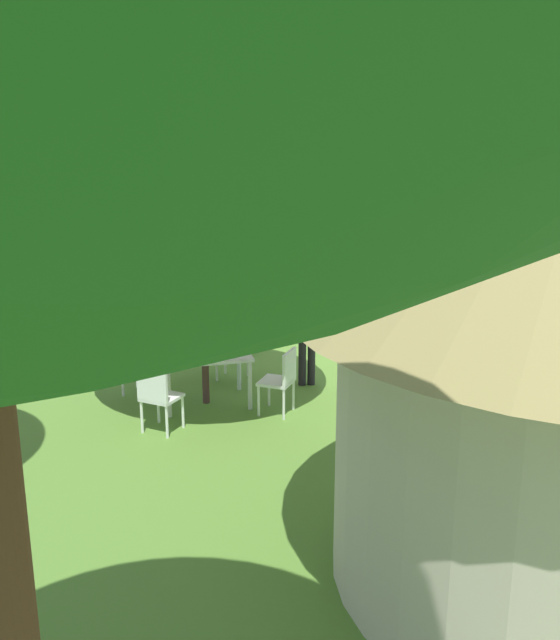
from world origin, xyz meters
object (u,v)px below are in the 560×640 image
Objects in this scene: patio_chair_east_end at (282,377)px; zebra_toward_hut at (466,281)px; patio_chair_near_hut at (158,394)px; zebra_nearest_camera at (539,321)px; patio_dining_table at (205,359)px; patio_chair_near_lawn at (134,359)px; zebra_by_umbrella at (249,291)px; standing_watcher at (371,290)px; shade_umbrella at (201,213)px; guest_beside_umbrella at (307,323)px; patio_chair_west_end at (234,345)px; striped_lounge_chair at (373,350)px.

patio_chair_east_end is 5.39m from zebra_toward_hut.
zebra_nearest_camera is (-5.48, -1.71, 0.46)m from patio_chair_near_hut.
patio_chair_near_lawn is (1.06, -0.43, -0.13)m from patio_dining_table.
patio_chair_near_lawn is 0.42× the size of zebra_by_umbrella.
standing_watcher is 2.17m from zebra_by_umbrella.
patio_chair_east_end is at bearing 119.84° from standing_watcher.
zebra_by_umbrella is at bearing -101.36° from shade_umbrella.
zebra_toward_hut is at bearing -154.14° from zebra_by_umbrella.
patio_chair_east_end is 2.29m from patio_chair_near_lawn.
zebra_by_umbrella reaches higher than patio_chair_near_lawn.
zebra_nearest_camera reaches higher than patio_chair_east_end.
patio_dining_table is 1.15m from patio_chair_east_end.
patio_dining_table is 5.88m from zebra_toward_hut.
guest_beside_umbrella is 4.28m from zebra_toward_hut.
patio_chair_east_end is 3.39m from zebra_by_umbrella.
standing_watcher reaches higher than zebra_nearest_camera.
standing_watcher reaches higher than patio_chair_east_end.
patio_chair_west_end is at bearing 99.99° from zebra_by_umbrella.
guest_beside_umbrella reaches higher than zebra_nearest_camera.
patio_chair_west_end reaches higher than patio_dining_table.
shade_umbrella is 6.09m from zebra_toward_hut.
patio_dining_table is at bearing 102.83° from standing_watcher.
patio_dining_table is 0.60× the size of zebra_nearest_camera.
zebra_toward_hut reaches higher than patio_chair_east_end.
patio_chair_near_hut is at bearing 42.34° from patio_chair_near_lawn.
patio_chair_near_hut reaches higher than patio_dining_table.
patio_chair_near_lawn is 0.53× the size of standing_watcher.
standing_watcher is at bearing 36.37° from zebra_toward_hut.
patio_chair_east_end is at bearing 89.76° from patio_chair_near_lawn.
striped_lounge_chair is (-1.15, -0.91, -0.72)m from guest_beside_umbrella.
shade_umbrella is at bearing -89.68° from zebra_nearest_camera.
zebra_toward_hut is at bearing 177.96° from zebra_nearest_camera.
zebra_nearest_camera is at bearing 171.62° from guest_beside_umbrella.
shade_umbrella is at bearing 90.00° from patio_chair_near_hut.
zebra_by_umbrella reaches higher than patio_chair_west_end.
patio_chair_near_lawn is 0.40× the size of zebra_toward_hut.
patio_chair_west_end is 2.34m from striped_lounge_chair.
guest_beside_umbrella is (-0.41, -1.14, 0.45)m from patio_chair_east_end.
guest_beside_umbrella is (-1.47, -0.70, 0.31)m from patio_dining_table.
shade_umbrella is 1.55× the size of zebra_nearest_camera.
patio_chair_west_end is at bearing -108.48° from shade_umbrella.
shade_umbrella is at bearing 90.00° from patio_chair_west_end.
patio_chair_near_lawn is 6.04m from zebra_nearest_camera.
zebra_by_umbrella is (-1.64, -2.46, 0.46)m from patio_chair_near_lawn.
patio_chair_near_hut reaches higher than striped_lounge_chair.
zebra_nearest_camera is at bearing -172.12° from patio_dining_table.
standing_watcher is (-1.69, -3.20, 0.50)m from patio_chair_east_end.
shade_umbrella is at bearing 81.50° from striped_lounge_chair.
patio_chair_east_end is at bearing 157.69° from shade_umbrella.
striped_lounge_chair is at bearing 57.82° from zebra_toward_hut.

